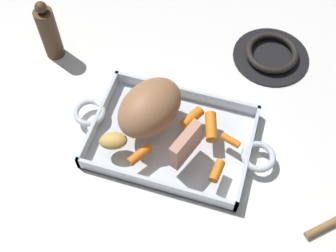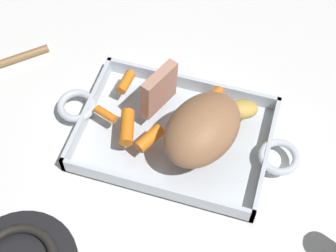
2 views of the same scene
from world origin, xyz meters
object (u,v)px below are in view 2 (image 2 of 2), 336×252
(roasting_dish, at_px, (175,135))
(baby_carrot_long, at_px, (106,114))
(baby_carrot_center_right, at_px, (127,127))
(potato_near_roast, at_px, (242,109))
(baby_carrot_southeast, at_px, (126,82))
(roast_slice_thin, at_px, (159,90))
(baby_carrot_northeast, at_px, (210,98))
(baby_carrot_southwest, at_px, (149,138))
(pork_roast, at_px, (202,129))

(roasting_dish, relative_size, baby_carrot_long, 10.51)
(baby_carrot_center_right, distance_m, potato_near_roast, 0.20)
(baby_carrot_southeast, relative_size, baby_carrot_long, 1.07)
(baby_carrot_long, distance_m, baby_carrot_center_right, 0.05)
(roast_slice_thin, bearing_deg, baby_carrot_long, -145.92)
(potato_near_roast, bearing_deg, baby_carrot_northeast, 169.29)
(baby_carrot_long, height_order, baby_carrot_center_right, baby_carrot_center_right)
(baby_carrot_southwest, xyz_separation_m, baby_carrot_center_right, (-0.04, 0.01, 0.00))
(baby_carrot_southwest, bearing_deg, potato_near_roast, 36.52)
(roasting_dish, bearing_deg, baby_carrot_northeast, 59.06)
(roast_slice_thin, bearing_deg, roasting_dish, -46.07)
(baby_carrot_long, relative_size, potato_near_roast, 0.74)
(pork_roast, height_order, potato_near_roast, pork_roast)
(roasting_dish, bearing_deg, baby_carrot_southwest, -130.05)
(roasting_dish, height_order, baby_carrot_southeast, baby_carrot_southeast)
(baby_carrot_northeast, bearing_deg, pork_roast, -85.36)
(roast_slice_thin, distance_m, baby_carrot_southeast, 0.08)
(baby_carrot_center_right, bearing_deg, baby_carrot_southwest, -13.35)
(baby_carrot_southwest, distance_m, baby_carrot_northeast, 0.14)
(baby_carrot_northeast, bearing_deg, baby_carrot_center_right, -139.67)
(roast_slice_thin, distance_m, potato_near_roast, 0.15)
(baby_carrot_southeast, bearing_deg, baby_carrot_center_right, -69.37)
(roast_slice_thin, bearing_deg, baby_carrot_southeast, 163.08)
(roasting_dish, height_order, pork_roast, pork_roast)
(roasting_dish, height_order, baby_carrot_long, baby_carrot_long)
(roast_slice_thin, xyz_separation_m, baby_carrot_center_right, (-0.04, -0.07, -0.03))
(baby_carrot_center_right, bearing_deg, roasting_dish, 20.75)
(baby_carrot_southeast, bearing_deg, roast_slice_thin, -16.92)
(potato_near_roast, bearing_deg, roast_slice_thin, -172.51)
(roast_slice_thin, xyz_separation_m, baby_carrot_long, (-0.08, -0.06, -0.03))
(roast_slice_thin, relative_size, baby_carrot_long, 1.91)
(potato_near_roast, bearing_deg, baby_carrot_southeast, 179.38)
(roasting_dish, bearing_deg, baby_carrot_southeast, 150.07)
(roasting_dish, distance_m, baby_carrot_center_right, 0.09)
(roasting_dish, distance_m, roast_slice_thin, 0.09)
(roasting_dish, distance_m, baby_carrot_southwest, 0.06)
(roasting_dish, xyz_separation_m, pork_roast, (0.05, -0.02, 0.07))
(baby_carrot_northeast, bearing_deg, potato_near_roast, -10.71)
(baby_carrot_southwest, height_order, baby_carrot_center_right, same)
(baby_carrot_northeast, height_order, baby_carrot_center_right, baby_carrot_center_right)
(roasting_dish, bearing_deg, roast_slice_thin, 133.93)
(pork_roast, height_order, baby_carrot_northeast, pork_roast)
(roasting_dish, distance_m, baby_carrot_southeast, 0.13)
(roasting_dish, distance_m, pork_roast, 0.09)
(roasting_dish, xyz_separation_m, baby_carrot_southwest, (-0.03, -0.04, 0.04))
(pork_roast, xyz_separation_m, baby_carrot_center_right, (-0.13, -0.01, -0.03))
(pork_roast, bearing_deg, potato_near_roast, 56.52)
(baby_carrot_southwest, xyz_separation_m, potato_near_roast, (0.14, 0.10, 0.00))
(roast_slice_thin, height_order, baby_carrot_southeast, roast_slice_thin)
(pork_roast, distance_m, baby_carrot_southwest, 0.09)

